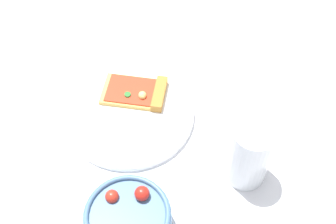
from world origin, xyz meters
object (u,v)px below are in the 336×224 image
plate (130,113)px  soda_glass (249,154)px  pizza_slice_main (140,92)px  paper_napkin (169,12)px  salad_bowl (128,221)px

plate → soda_glass: soda_glass is taller
pizza_slice_main → paper_napkin: pizza_slice_main is taller
plate → pizza_slice_main: pizza_slice_main is taller
plate → soda_glass: (0.15, 0.18, 0.05)m
paper_napkin → salad_bowl: bearing=-16.4°
plate → pizza_slice_main: size_ratio=1.77×
plate → salad_bowl: (0.22, -0.03, 0.03)m
plate → paper_napkin: size_ratio=1.57×
soda_glass → salad_bowl: bearing=-71.6°
plate → soda_glass: 0.24m
soda_glass → paper_napkin: (-0.42, -0.06, -0.06)m
salad_bowl → paper_napkin: 0.51m
pizza_slice_main → salad_bowl: salad_bowl is taller
plate → paper_napkin: 0.30m
pizza_slice_main → salad_bowl: (0.26, -0.05, 0.01)m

